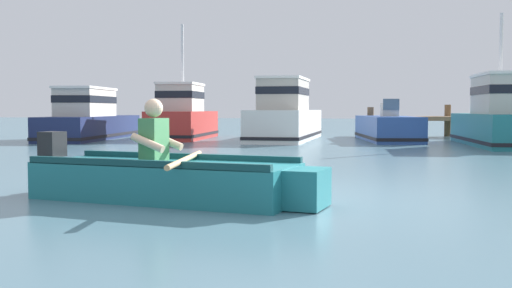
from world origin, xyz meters
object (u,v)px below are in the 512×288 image
object	(u,v)px
rowboat_with_person	(171,179)
moored_boat_teal	(499,119)
moored_boat_white	(286,117)
moored_boat_navy	(90,120)
moored_boat_blue	(387,129)
moored_boat_red	(183,118)

from	to	relation	value
rowboat_with_person	moored_boat_teal	distance (m)	13.14
rowboat_with_person	moored_boat_white	size ratio (longest dim) A/B	0.61
moored_boat_navy	moored_boat_teal	world-z (taller)	moored_boat_teal
rowboat_with_person	moored_boat_blue	distance (m)	14.21
moored_boat_blue	rowboat_with_person	bearing A→B (deg)	-100.10
moored_boat_white	moored_boat_blue	bearing A→B (deg)	7.18
moored_boat_red	moored_boat_white	size ratio (longest dim) A/B	0.77
moored_boat_navy	moored_boat_white	bearing A→B (deg)	6.12
moored_boat_navy	moored_boat_teal	xyz separation A→B (m)	(13.56, -0.98, 0.10)
moored_boat_navy	moored_boat_red	distance (m)	3.30
moored_boat_navy	moored_boat_red	bearing A→B (deg)	13.50
rowboat_with_person	moored_boat_red	xyz separation A→B (m)	(-4.67, 13.58, 0.50)
moored_boat_teal	rowboat_with_person	bearing A→B (deg)	-115.64
moored_boat_red	moored_boat_blue	distance (m)	7.18
moored_boat_red	moored_boat_teal	size ratio (longest dim) A/B	0.84
moored_boat_navy	moored_boat_white	distance (m)	6.99
rowboat_with_person	moored_boat_teal	size ratio (longest dim) A/B	0.66
moored_boat_red	moored_boat_teal	world-z (taller)	moored_boat_red
moored_boat_white	moored_boat_teal	distance (m)	6.83
moored_boat_navy	moored_boat_red	xyz separation A→B (m)	(3.21, 0.77, 0.08)
moored_boat_white	moored_boat_blue	world-z (taller)	moored_boat_white
rowboat_with_person	moored_boat_teal	world-z (taller)	moored_boat_teal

